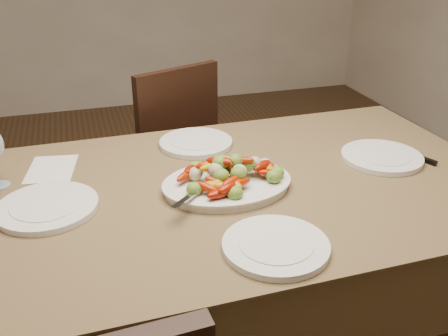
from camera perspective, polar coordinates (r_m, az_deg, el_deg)
name	(u,v)px	position (r m, az deg, el deg)	size (l,w,h in m)	color
dining_table	(224,281)	(1.79, 0.00, -12.81)	(1.84, 1.04, 0.76)	brown
chair_far	(158,155)	(2.49, -7.52, 1.45)	(0.42, 0.42, 0.95)	black
serving_platter	(227,186)	(1.55, 0.35, -2.04)	(0.39, 0.29, 0.02)	white
roasted_vegetables	(227,169)	(1.53, 0.35, -0.15)	(0.32, 0.22, 0.09)	#871302
serving_spoon	(210,184)	(1.49, -1.58, -1.78)	(0.28, 0.06, 0.03)	#9EA0A8
plate_left	(47,207)	(1.53, -19.55, -4.24)	(0.29, 0.29, 0.02)	white
plate_right	(382,157)	(1.83, 17.57, 1.19)	(0.28, 0.28, 0.02)	white
plate_far	(196,143)	(1.87, -3.23, 2.88)	(0.27, 0.27, 0.02)	white
plate_near	(276,246)	(1.29, 5.93, -8.87)	(0.27, 0.27, 0.02)	white
menu_card	(52,169)	(1.78, -19.10, -0.09)	(0.15, 0.21, 0.00)	silver
table_knife	(416,155)	(1.90, 21.09, 1.36)	(0.02, 0.20, 0.01)	#9EA0A8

